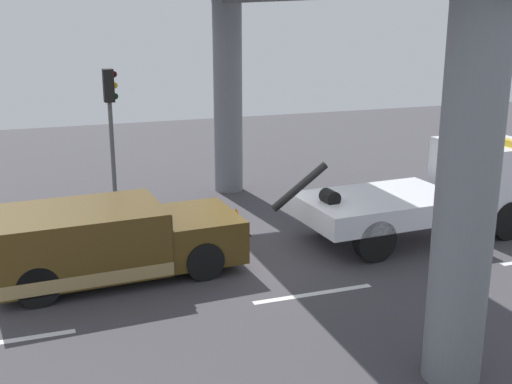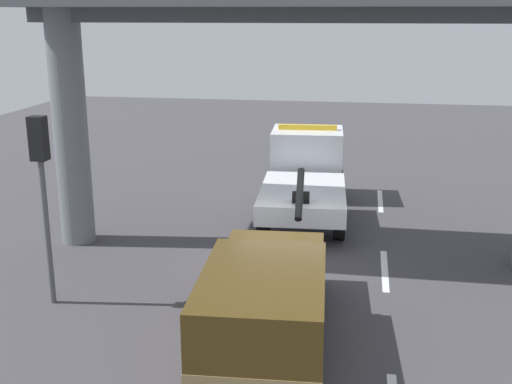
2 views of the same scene
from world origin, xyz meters
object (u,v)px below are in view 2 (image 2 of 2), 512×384
Objects in this scene: tow_truck_white at (305,172)px; traffic_light_far at (42,169)px; towed_van_green at (266,301)px; traffic_cone_orange at (220,252)px.

tow_truck_white is 1.81× the size of traffic_light_far.
traffic_cone_orange is (3.46, 1.68, -0.44)m from towed_van_green.
tow_truck_white is 5.38m from traffic_cone_orange.
traffic_cone_orange is at bearing 25.88° from towed_van_green.
towed_van_green reaches higher than traffic_cone_orange.
traffic_cone_orange is (-5.05, 1.63, -0.86)m from tow_truck_white.
traffic_light_far is 5.62× the size of traffic_cone_orange.
tow_truck_white is at bearing -17.85° from traffic_cone_orange.
towed_van_green is at bearing -179.67° from tow_truck_white.
tow_truck_white reaches higher than towed_van_green.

